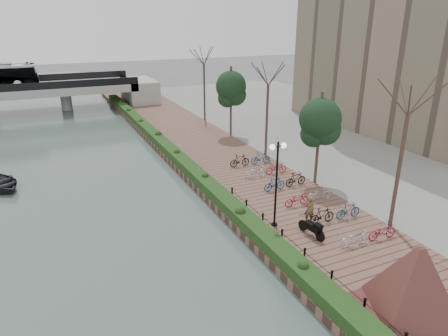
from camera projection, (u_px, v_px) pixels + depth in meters
ground at (290, 290)px, 18.03m from camera, size 220.00×220.00×0.00m
promenade at (216, 158)px, 34.41m from camera, size 8.00×75.00×0.50m
inland_pavement at (360, 137)px, 40.66m from camera, size 24.00×75.00×0.50m
hedge at (169, 149)px, 35.01m from camera, size 1.10×56.00×0.60m
chain_fence at (293, 246)px, 19.98m from camera, size 0.10×14.10×0.70m
granite_monument at (415, 281)px, 15.34m from camera, size 5.32×5.32×3.02m
lamppost at (277, 167)px, 21.46m from camera, size 1.02×0.32×4.95m
motorcycle at (312, 227)px, 21.42m from camera, size 0.70×1.71×1.04m
pedestrian at (309, 210)px, 22.75m from camera, size 0.69×0.59×1.61m
bicycle_parking at (297, 189)px, 26.31m from camera, size 2.40×14.69×1.00m
street_trees at (289, 128)px, 30.67m from camera, size 3.20×37.12×6.80m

